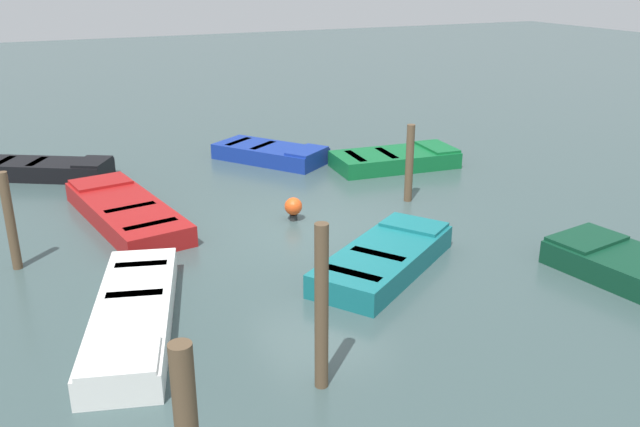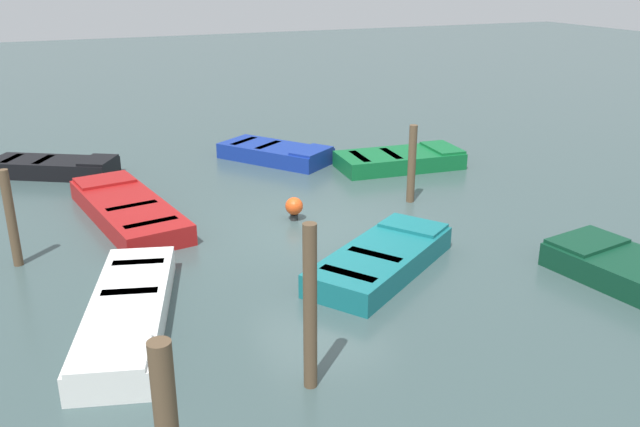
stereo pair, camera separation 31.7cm
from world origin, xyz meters
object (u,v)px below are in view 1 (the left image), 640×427
rowboat_red (125,211)px  rowboat_green (396,159)px  rowboat_blue (271,153)px  mooring_piling_far_right (409,163)px  rowboat_black (48,169)px  rowboat_white (133,315)px  mooring_piling_far_left (10,221)px  marker_buoy (293,207)px  mooring_piling_near_right (322,308)px  rowboat_teal (385,258)px

rowboat_red → rowboat_green: bearing=-90.8°
rowboat_green → rowboat_red: size_ratio=0.77×
rowboat_blue → rowboat_green: bearing=20.3°
mooring_piling_far_right → rowboat_red: bearing=77.5°
rowboat_green → rowboat_black: size_ratio=1.02×
mooring_piling_far_right → rowboat_blue: bearing=20.8°
rowboat_blue → rowboat_red: (-2.96, 4.24, -0.00)m
rowboat_white → mooring_piling_far_left: bearing=-137.9°
rowboat_green → marker_buoy: 4.57m
rowboat_white → mooring_piling_far_left: mooring_piling_far_left is taller
rowboat_red → mooring_piling_near_right: size_ratio=1.95×
rowboat_blue → rowboat_red: bearing=-90.3°
rowboat_green → mooring_piling_far_right: (-2.39, 1.09, 0.64)m
mooring_piling_far_left → marker_buoy: 5.21m
rowboat_blue → rowboat_green: (-1.86, -2.71, -0.00)m
rowboat_red → marker_buoy: 3.40m
mooring_piling_far_right → marker_buoy: (-0.07, 2.75, -0.57)m
rowboat_teal → marker_buoy: 2.88m
rowboat_white → rowboat_black: size_ratio=1.25×
rowboat_teal → rowboat_white: 4.23m
rowboat_teal → mooring_piling_far_left: 6.30m
rowboat_black → marker_buoy: 6.77m
mooring_piling_near_right → marker_buoy: bearing=-18.9°
rowboat_black → mooring_piling_far_right: mooring_piling_far_right is taller
mooring_piling_near_right → rowboat_teal: bearing=-42.3°
rowboat_teal → rowboat_black: (8.04, 4.83, 0.00)m
rowboat_red → mooring_piling_far_left: (-1.55, 2.07, 0.64)m
rowboat_teal → rowboat_red: size_ratio=0.79×
rowboat_white → marker_buoy: marker_buoy is taller
rowboat_green → mooring_piling_far_left: bearing=-158.9°
marker_buoy → mooring_piling_far_left: bearing=92.0°
mooring_piling_far_right → rowboat_white: bearing=116.0°
rowboat_red → rowboat_black: (3.83, 1.23, 0.00)m
rowboat_green → mooring_piling_far_left: size_ratio=1.88×
rowboat_teal → rowboat_black: same height
rowboat_teal → rowboat_black: bearing=86.7°
mooring_piling_far_left → rowboat_white: bearing=-153.4°
mooring_piling_far_left → rowboat_blue: bearing=-54.4°
rowboat_black → marker_buoy: bearing=-20.1°
rowboat_teal → rowboat_white: size_ratio=0.83×
mooring_piling_far_right → marker_buoy: mooring_piling_far_right is taller
mooring_piling_far_left → rowboat_black: bearing=-8.9°
rowboat_white → rowboat_teal: bearing=108.9°
rowboat_black → rowboat_red: bearing=-42.2°
mooring_piling_far_right → mooring_piling_far_left: mooring_piling_far_left is taller
mooring_piling_far_left → mooring_piling_near_right: bearing=-147.8°
mooring_piling_far_left → marker_buoy: bearing=-88.0°
rowboat_green → mooring_piling_far_left: mooring_piling_far_left is taller
rowboat_green → mooring_piling_near_right: 9.79m
rowboat_blue → mooring_piling_far_right: bearing=-14.4°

